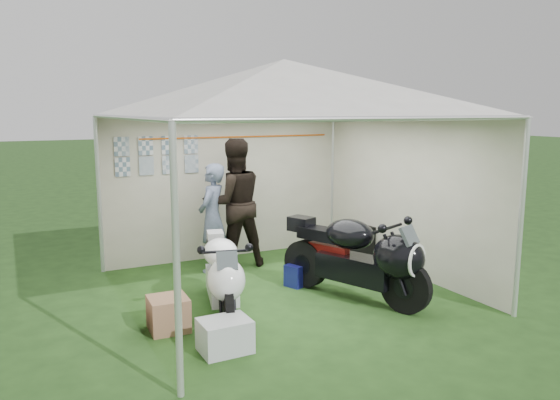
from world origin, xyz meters
The scene contains 10 objects.
ground centered at (0.00, 0.00, 0.00)m, with size 80.00×80.00×0.00m, color #1E3D16.
canopy_tent centered at (0.00, 0.03, 2.58)m, with size 5.66×5.66×3.00m.
motorcycle_white centered at (-1.03, -0.43, 0.51)m, with size 0.73×1.81×0.91m.
motorcycle_black centered at (0.69, -0.76, 0.59)m, with size 1.07×2.04×1.06m.
paddock_stand centered at (0.32, 0.15, 0.15)m, with size 0.40×0.25×0.30m, color #272AB8.
person_dark_jacket centered at (-0.13, 1.41, 0.98)m, with size 0.95×0.74×1.96m, color black.
person_blue_jacket centered at (-0.51, 1.32, 0.80)m, with size 0.59×0.39×1.61m, color slate.
equipment_box centered at (1.70, 0.86, 0.27)m, with size 0.54×0.43×0.54m, color black.
crate_0 centered at (-1.35, -1.36, 0.16)m, with size 0.49×0.38×0.33m, color #B6BBC0.
crate_1 centered at (-1.71, -0.58, 0.18)m, with size 0.41×0.41×0.37m, color #865F45.
Camera 1 is at (-3.17, -6.18, 2.39)m, focal length 35.00 mm.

